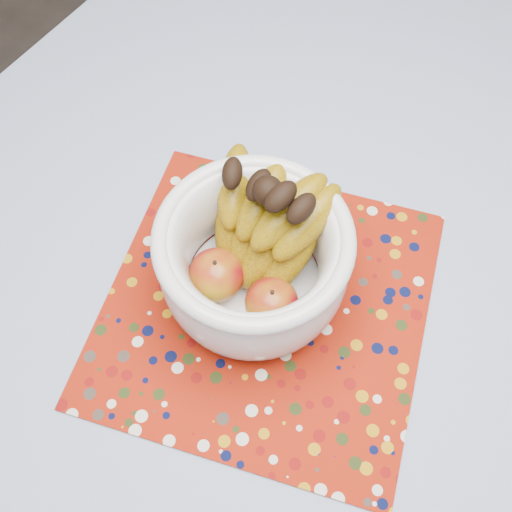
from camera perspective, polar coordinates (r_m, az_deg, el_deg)
name	(u,v)px	position (r m, az deg, el deg)	size (l,w,h in m)	color
table	(339,297)	(0.90, 7.95, -3.88)	(1.20, 1.20, 0.75)	brown
tablecloth	(347,272)	(0.83, 8.63, -1.53)	(1.32, 1.32, 0.01)	#627BA3
placemat	(266,306)	(0.79, 0.94, -4.78)	(0.41, 0.41, 0.00)	maroon
fruit_bowl	(256,247)	(0.73, 0.01, 0.90)	(0.26, 0.25, 0.20)	silver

